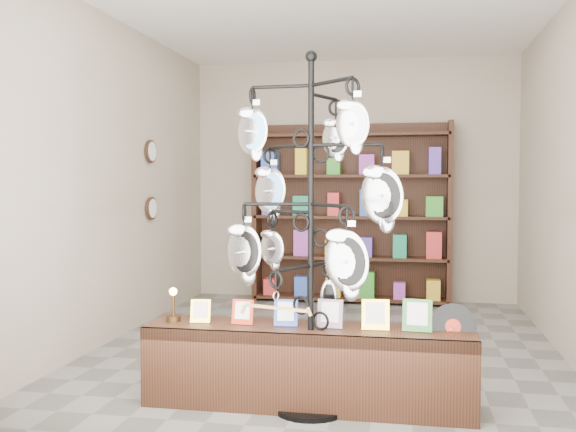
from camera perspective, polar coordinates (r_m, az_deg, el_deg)
name	(u,v)px	position (r m, az deg, el deg)	size (l,w,h in m)	color
ground	(326,349)	(5.81, 3.40, -11.69)	(5.00, 5.00, 0.00)	slate
room_envelope	(327,139)	(5.63, 3.46, 6.83)	(5.00, 5.00, 5.00)	#AEA18C
display_tree	(311,205)	(4.07, 2.05, 0.98)	(1.25, 1.25, 2.30)	black
front_shelf	(308,366)	(4.33, 1.78, -13.19)	(2.15, 0.46, 0.76)	black
back_shelving	(351,219)	(7.92, 5.59, -0.23)	(2.42, 0.36, 2.20)	black
wall_clocks	(151,180)	(6.92, -12.07, 3.16)	(0.03, 0.24, 0.84)	black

